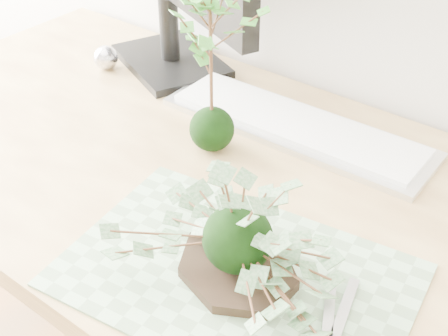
{
  "coord_description": "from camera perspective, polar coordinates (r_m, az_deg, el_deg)",
  "views": [
    {
      "loc": [
        0.43,
        0.59,
        1.34
      ],
      "look_at": [
        0.0,
        1.14,
        0.84
      ],
      "focal_mm": 50.0,
      "sensor_mm": 36.0,
      "label": 1
    }
  ],
  "objects": [
    {
      "name": "desk",
      "position": [
        1.03,
        2.94,
        -6.1
      ],
      "size": [
        1.6,
        0.7,
        0.74
      ],
      "color": "tan",
      "rests_on": "ground_plane"
    },
    {
      "name": "cutting_mat",
      "position": [
        0.84,
        1.11,
        -9.76
      ],
      "size": [
        0.49,
        0.36,
        0.0
      ],
      "primitive_type": "cube",
      "rotation": [
        0.0,
        0.0,
        0.14
      ],
      "color": "#668761",
      "rests_on": "desk"
    },
    {
      "name": "stone_dish",
      "position": [
        0.83,
        1.21,
        -9.18
      ],
      "size": [
        0.23,
        0.23,
        0.01
      ],
      "primitive_type": "cylinder",
      "rotation": [
        0.0,
        0.0,
        -0.29
      ],
      "color": "black",
      "rests_on": "cutting_mat"
    },
    {
      "name": "ivy_kokedama",
      "position": [
        0.77,
        1.3,
        -4.11
      ],
      "size": [
        0.29,
        0.29,
        0.18
      ],
      "rotation": [
        0.0,
        0.0,
        -0.16
      ],
      "color": "black",
      "rests_on": "stone_dish"
    },
    {
      "name": "maple_kokedama",
      "position": [
        0.97,
        -1.25,
        12.96
      ],
      "size": [
        0.22,
        0.22,
        0.32
      ],
      "rotation": [
        0.0,
        0.0,
        0.35
      ],
      "color": "black",
      "rests_on": "desk"
    },
    {
      "name": "keyboard",
      "position": [
        1.12,
        6.6,
        3.87
      ],
      "size": [
        0.51,
        0.16,
        0.02
      ],
      "rotation": [
        0.0,
        0.0,
        0.02
      ],
      "color": "silver",
      "rests_on": "desk"
    },
    {
      "name": "foil_ball",
      "position": [
        1.34,
        -10.76,
        9.89
      ],
      "size": [
        0.05,
        0.05,
        0.05
      ],
      "primitive_type": "sphere",
      "color": "silver",
      "rests_on": "desk"
    }
  ]
}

